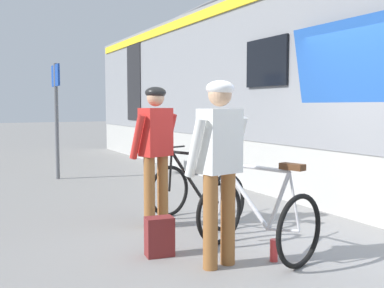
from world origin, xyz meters
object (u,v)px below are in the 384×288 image
object	(u,v)px
bicycle_near_silver	(257,217)
platform_sign_post	(56,101)
cyclist_far_in_red	(156,144)
water_bottle_near_the_bikes	(274,250)
cyclist_near_in_white	(219,156)
bicycle_far_black	(196,193)
backpack_on_platform	(159,237)
train_car	(351,81)

from	to	relation	value
bicycle_near_silver	platform_sign_post	xyz separation A→B (m)	(-0.86, 5.93, 1.22)
cyclist_far_in_red	water_bottle_near_the_bikes	bearing A→B (deg)	-73.02
cyclist_far_in_red	platform_sign_post	xyz separation A→B (m)	(-0.38, 4.43, 0.57)
cyclist_near_in_white	bicycle_near_silver	distance (m)	0.83
bicycle_far_black	platform_sign_post	xyz separation A→B (m)	(-0.90, 4.53, 1.22)
cyclist_near_in_white	cyclist_far_in_red	world-z (taller)	same
bicycle_far_black	water_bottle_near_the_bikes	distance (m)	1.65
backpack_on_platform	platform_sign_post	distance (m)	5.68
train_car	bicycle_far_black	xyz separation A→B (m)	(-3.42, -0.70, -1.56)
cyclist_near_in_white	platform_sign_post	size ratio (longest dim) A/B	0.73
water_bottle_near_the_bikes	train_car	bearing A→B (deg)	34.30
cyclist_far_in_red	platform_sign_post	world-z (taller)	platform_sign_post
bicycle_near_silver	backpack_on_platform	bearing A→B (deg)	153.67
cyclist_far_in_red	bicycle_far_black	xyz separation A→B (m)	(0.52, -0.11, -0.65)
cyclist_far_in_red	water_bottle_near_the_bikes	size ratio (longest dim) A/B	8.04
bicycle_near_silver	backpack_on_platform	xyz separation A→B (m)	(-0.89, 0.44, -0.20)
backpack_on_platform	platform_sign_post	size ratio (longest dim) A/B	0.17
cyclist_near_in_white	bicycle_near_silver	world-z (taller)	cyclist_near_in_white
train_car	cyclist_near_in_white	xyz separation A→B (m)	(-3.96, -2.20, -0.91)
train_car	bicycle_near_silver	world-z (taller)	train_car
bicycle_near_silver	platform_sign_post	bearing A→B (deg)	98.26
train_car	backpack_on_platform	size ratio (longest dim) A/B	49.37
train_car	bicycle_near_silver	xyz separation A→B (m)	(-3.46, -2.10, -1.56)
cyclist_near_in_white	bicycle_far_black	bearing A→B (deg)	70.16
bicycle_far_black	platform_sign_post	distance (m)	4.78
cyclist_far_in_red	backpack_on_platform	distance (m)	1.43
cyclist_near_in_white	backpack_on_platform	world-z (taller)	cyclist_near_in_white
bicycle_near_silver	platform_sign_post	distance (m)	6.12
train_car	cyclist_near_in_white	size ratio (longest dim) A/B	11.21
bicycle_far_black	platform_sign_post	bearing A→B (deg)	101.22
cyclist_far_in_red	bicycle_far_black	distance (m)	0.84
cyclist_far_in_red	bicycle_near_silver	world-z (taller)	cyclist_far_in_red
cyclist_near_in_white	backpack_on_platform	distance (m)	1.08
bicycle_near_silver	water_bottle_near_the_bikes	xyz separation A→B (m)	(0.05, -0.22, -0.29)
train_car	backpack_on_platform	xyz separation A→B (m)	(-4.35, -1.66, -1.77)
cyclist_near_in_white	bicycle_near_silver	xyz separation A→B (m)	(0.50, 0.10, -0.65)
cyclist_near_in_white	water_bottle_near_the_bikes	size ratio (longest dim) A/B	8.04
train_car	cyclist_far_in_red	bearing A→B (deg)	-171.42
cyclist_far_in_red	backpack_on_platform	world-z (taller)	cyclist_far_in_red
train_car	water_bottle_near_the_bikes	distance (m)	4.53
train_car	bicycle_far_black	world-z (taller)	train_car
bicycle_near_silver	backpack_on_platform	world-z (taller)	bicycle_near_silver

